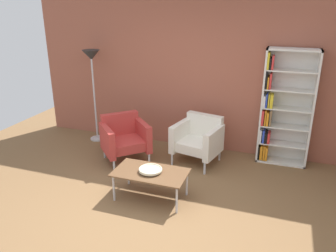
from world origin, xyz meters
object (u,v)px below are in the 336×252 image
coffee_table_low (151,174)px  floor_lamp_torchiere (92,66)px  decorative_bowl (150,170)px  armchair_near_window (124,137)px  armchair_corner_red (198,139)px  bookshelf_tall (282,109)px

coffee_table_low → floor_lamp_torchiere: bearing=138.1°
decorative_bowl → armchair_near_window: armchair_near_window is taller
coffee_table_low → floor_lamp_torchiere: size_ratio=0.57×
decorative_bowl → armchair_corner_red: bearing=76.0°
armchair_near_window → floor_lamp_torchiere: bearing=100.6°
coffee_table_low → decorative_bowl: 0.07m
armchair_corner_red → armchair_near_window: (-1.19, -0.36, 0.00)m
bookshelf_tall → armchair_near_window: bearing=-161.5°
coffee_table_low → decorative_bowl: bearing=116.6°
armchair_near_window → floor_lamp_torchiere: floor_lamp_torchiere is taller
armchair_corner_red → armchair_near_window: bearing=-150.8°
coffee_table_low → decorative_bowl: decorative_bowl is taller
bookshelf_tall → coffee_table_low: bearing=-131.8°
coffee_table_low → armchair_corner_red: size_ratio=1.20×
decorative_bowl → armchair_corner_red: 1.36m
bookshelf_tall → armchair_near_window: 2.63m
bookshelf_tall → armchair_corner_red: (-1.26, -0.46, -0.51)m
bookshelf_tall → armchair_corner_red: bookshelf_tall is taller
bookshelf_tall → armchair_corner_red: size_ratio=2.27×
bookshelf_tall → coffee_table_low: bookshelf_tall is taller
bookshelf_tall → decorative_bowl: (-1.58, -1.77, -0.49)m
floor_lamp_torchiere → armchair_near_window: bearing=-35.2°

